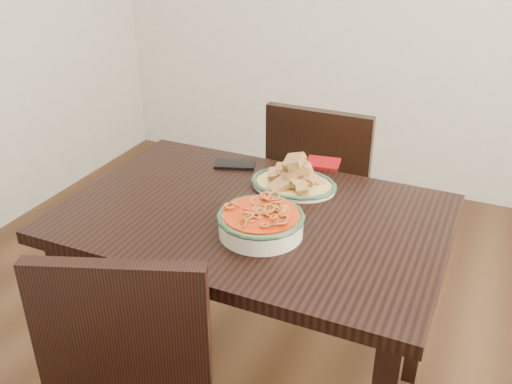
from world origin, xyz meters
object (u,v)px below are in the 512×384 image
at_px(dining_table, 253,242).
at_px(smartphone, 235,164).
at_px(fish_plate, 294,175).
at_px(noodle_bowl, 261,220).
at_px(chair_far, 323,191).

xyz_separation_m(dining_table, smartphone, (-0.20, 0.28, 0.11)).
bearing_deg(smartphone, fish_plate, -35.44).
xyz_separation_m(fish_plate, smartphone, (-0.25, 0.07, -0.04)).
bearing_deg(noodle_bowl, dining_table, 124.56).
xyz_separation_m(chair_far, fish_plate, (0.04, -0.48, 0.30)).
bearing_deg(chair_far, smartphone, 62.94).
bearing_deg(chair_far, noodle_bowl, 94.31).
distance_m(chair_far, noodle_bowl, 0.85).
xyz_separation_m(chair_far, smartphone, (-0.21, -0.41, 0.26)).
bearing_deg(fish_plate, chair_far, 95.26).
relative_size(fish_plate, noodle_bowl, 1.12).
bearing_deg(fish_plate, smartphone, 163.81).
bearing_deg(smartphone, noodle_bowl, -73.92).
bearing_deg(dining_table, noodle_bowl, -55.44).
bearing_deg(smartphone, chair_far, 43.96).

